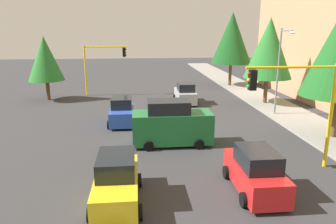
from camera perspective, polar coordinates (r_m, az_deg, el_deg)
The scene contains 13 objects.
ground_plane at distance 21.46m, azimuth 0.12°, elevation -3.98°, with size 120.00×120.00×0.00m, color #353538.
sidewalk_kerb at distance 28.98m, azimuth 20.20°, elevation 0.18°, with size 80.00×4.00×0.15m, color gray.
traffic_signal_far_right at distance 34.57m, azimuth -11.71°, elevation 9.19°, with size 0.36×4.59×5.29m.
traffic_signal_near_left at distance 16.47m, azimuth 22.29°, elevation 2.74°, with size 0.36×4.59×5.29m.
street_lamp_curbside at distance 26.49m, azimuth 19.74°, elevation 8.35°, with size 2.15×0.28×7.00m.
tree_roadside_far at distance 39.96m, azimuth 11.47°, elevation 12.95°, with size 4.88×4.88×8.96m.
tree_roadside_mid at distance 30.74m, azimuth 17.78°, elevation 10.92°, with size 4.36×4.36×7.97m.
tree_opposite_side at distance 33.58m, azimuth -21.34°, elevation 8.98°, with size 3.48×3.48×6.32m.
delivery_van_green at distance 19.18m, azimuth 0.66°, elevation -2.24°, with size 2.22×4.80×2.77m.
car_silver at distance 30.36m, azimuth 3.15°, elevation 3.28°, with size 3.95×2.00×1.98m.
car_yellow at distance 13.20m, azimuth -9.26°, elevation -12.31°, with size 4.17×2.00×1.98m.
car_blue at distance 23.78m, azimuth -8.34°, elevation -0.03°, with size 3.64×2.00×1.98m.
car_red at distance 14.36m, azimuth 15.47°, elevation -10.38°, with size 4.08×1.97×1.98m.
Camera 1 is at (20.25, -2.03, 6.82)m, focal length 33.73 mm.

